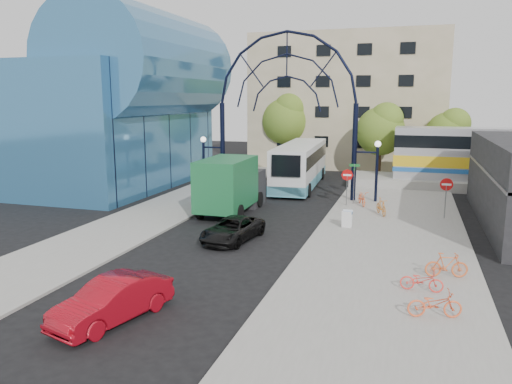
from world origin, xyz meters
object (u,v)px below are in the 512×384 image
(green_truck, at_px, (232,185))
(red_sedan, at_px, (112,300))
(sandwich_board, at_px, (347,217))
(bike_far_a, at_px, (422,280))
(bike_near_b, at_px, (381,207))
(gateway_arch, at_px, (287,81))
(stop_sign, at_px, (347,178))
(tree_north_b, at_px, (287,118))
(bike_near_a, at_px, (362,198))
(bike_far_c, at_px, (435,304))
(bike_far_b, at_px, (447,265))
(city_bus, at_px, (300,164))
(tree_north_a, at_px, (382,128))
(do_not_enter_sign, at_px, (446,188))
(black_suv, at_px, (233,229))
(tree_north_c, at_px, (450,132))
(street_name_sign, at_px, (354,175))

(green_truck, bearing_deg, red_sedan, -84.61)
(sandwich_board, bearing_deg, bike_far_a, -65.72)
(bike_near_b, bearing_deg, gateway_arch, 127.90)
(stop_sign, relative_size, tree_north_b, 0.31)
(green_truck, height_order, bike_near_a, green_truck)
(gateway_arch, distance_m, bike_far_c, 22.88)
(gateway_arch, xyz_separation_m, bike_near_a, (5.81, -1.58, -7.94))
(bike_far_b, bearing_deg, tree_north_b, 12.61)
(bike_near_b, bearing_deg, green_truck, 168.03)
(bike_near_b, bearing_deg, stop_sign, 116.07)
(red_sedan, bearing_deg, green_truck, 112.33)
(tree_north_b, xyz_separation_m, bike_near_a, (9.69, -17.50, -4.65))
(stop_sign, bearing_deg, city_bus, 123.62)
(tree_north_a, relative_size, red_sedan, 1.60)
(do_not_enter_sign, bearing_deg, red_sedan, -121.86)
(sandwich_board, xyz_separation_m, bike_far_b, (4.90, -6.83, -0.10))
(tree_north_b, height_order, black_suv, tree_north_b)
(sandwich_board, height_order, green_truck, green_truck)
(tree_north_c, height_order, green_truck, tree_north_c)
(stop_sign, distance_m, bike_near_a, 1.76)
(do_not_enter_sign, height_order, tree_north_b, tree_north_b)
(city_bus, height_order, bike_far_b, city_bus)
(stop_sign, height_order, bike_far_b, stop_sign)
(city_bus, bearing_deg, tree_north_c, 32.00)
(sandwich_board, xyz_separation_m, green_truck, (-7.73, 2.16, 1.07))
(red_sedan, bearing_deg, bike_near_b, 83.31)
(sandwich_board, relative_size, bike_far_a, 0.62)
(sandwich_board, distance_m, green_truck, 8.09)
(stop_sign, distance_m, bike_far_c, 17.83)
(do_not_enter_sign, xyz_separation_m, sandwich_board, (-5.40, -4.02, -1.23))
(bike_near_a, bearing_deg, city_bus, 112.54)
(stop_sign, height_order, city_bus, city_bus)
(do_not_enter_sign, bearing_deg, street_name_sign, 155.84)
(street_name_sign, bearing_deg, tree_north_b, 117.65)
(sandwich_board, height_order, tree_north_c, tree_north_c)
(bike_near_b, xyz_separation_m, bike_far_c, (2.65, -14.83, -0.05))
(tree_north_b, bearing_deg, red_sedan, -84.70)
(gateway_arch, xyz_separation_m, bike_far_b, (10.50, -14.86, -7.92))
(green_truck, relative_size, black_suv, 1.65)
(street_name_sign, bearing_deg, bike_far_c, -75.06)
(tree_north_b, bearing_deg, stop_sign, -64.17)
(gateway_arch, relative_size, tree_north_c, 2.10)
(red_sedan, bearing_deg, bike_far_c, 33.56)
(tree_north_a, distance_m, bike_near_a, 14.08)
(street_name_sign, xyz_separation_m, bike_far_c, (4.70, -17.62, -1.54))
(tree_north_a, xyz_separation_m, red_sedan, (-6.46, -34.17, -3.89))
(gateway_arch, height_order, tree_north_a, gateway_arch)
(street_name_sign, xyz_separation_m, bike_near_a, (0.61, -0.18, -1.51))
(tree_north_c, bearing_deg, tree_north_a, -161.56)
(sandwich_board, bearing_deg, stop_sign, 97.57)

